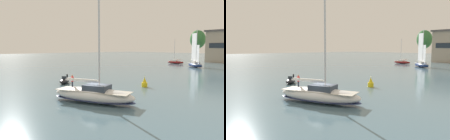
% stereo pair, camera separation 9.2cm
% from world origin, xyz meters
% --- Properties ---
extents(ground_plane, '(400.00, 400.00, 0.00)m').
position_xyz_m(ground_plane, '(0.00, 0.00, 0.00)').
color(ground_plane, slate).
extents(tree_shore_center, '(7.12, 7.12, 14.66)m').
position_xyz_m(tree_shore_center, '(-33.37, 83.71, 10.26)').
color(tree_shore_center, brown).
rests_on(tree_shore_center, ground).
extents(sailboat_main, '(11.21, 7.62, 15.09)m').
position_xyz_m(sailboat_main, '(0.02, 0.01, 1.02)').
color(sailboat_main, silver).
rests_on(sailboat_main, ground).
extents(sailboat_moored_mid_channel, '(8.81, 7.39, 12.46)m').
position_xyz_m(sailboat_moored_mid_channel, '(-16.94, 53.13, 1.00)').
color(sailboat_moored_mid_channel, navy).
rests_on(sailboat_moored_mid_channel, ground).
extents(sailboat_moored_far_slip, '(7.25, 2.12, 9.94)m').
position_xyz_m(sailboat_moored_far_slip, '(-29.64, 60.52, 0.68)').
color(sailboat_moored_far_slip, maroon).
rests_on(sailboat_moored_far_slip, ground).
extents(motor_tender, '(3.91, 3.79, 1.49)m').
position_xyz_m(motor_tender, '(-15.02, 3.90, 0.48)').
color(motor_tender, black).
rests_on(motor_tender, ground).
extents(channel_buoy, '(0.99, 0.99, 1.81)m').
position_xyz_m(channel_buoy, '(-3.03, 12.66, 0.71)').
color(channel_buoy, yellow).
rests_on(channel_buoy, ground).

